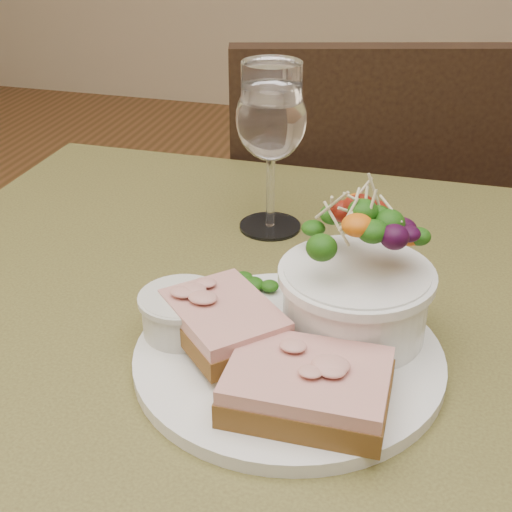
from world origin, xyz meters
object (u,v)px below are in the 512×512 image
(cafe_table, at_px, (254,420))
(dinner_plate, at_px, (288,357))
(wine_glass, at_px, (271,124))
(salad_bowl, at_px, (357,272))
(sandwich_front, at_px, (307,387))
(sandwich_back, at_px, (224,321))
(ramekin, at_px, (182,312))
(chair_far, at_px, (343,339))

(cafe_table, xyz_separation_m, dinner_plate, (0.04, -0.03, 0.11))
(wine_glass, bearing_deg, salad_bowl, -57.70)
(sandwich_front, height_order, sandwich_back, sandwich_back)
(ramekin, bearing_deg, chair_far, 85.53)
(sandwich_front, xyz_separation_m, wine_glass, (-0.11, 0.30, 0.10))
(ramekin, distance_m, salad_bowl, 0.15)
(sandwich_back, height_order, salad_bowl, salad_bowl)
(salad_bowl, bearing_deg, sandwich_front, -100.08)
(cafe_table, xyz_separation_m, sandwich_front, (0.07, -0.09, 0.13))
(sandwich_back, xyz_separation_m, wine_glass, (-0.02, 0.24, 0.09))
(cafe_table, height_order, wine_glass, wine_glass)
(ramekin, bearing_deg, sandwich_back, -11.95)
(dinner_plate, bearing_deg, sandwich_front, -64.98)
(cafe_table, height_order, sandwich_back, sandwich_back)
(cafe_table, bearing_deg, wine_glass, 100.75)
(cafe_table, xyz_separation_m, salad_bowl, (0.09, 0.01, 0.17))
(salad_bowl, xyz_separation_m, wine_glass, (-0.12, 0.20, 0.05))
(chair_far, distance_m, dinner_plate, 0.83)
(ramekin, bearing_deg, wine_glass, 86.01)
(chair_far, xyz_separation_m, dinner_plate, (0.04, -0.69, 0.46))
(chair_far, bearing_deg, ramekin, 69.71)
(sandwich_front, distance_m, ramekin, 0.14)
(cafe_table, xyz_separation_m, ramekin, (-0.06, -0.03, 0.13))
(sandwich_back, bearing_deg, chair_far, 133.65)
(sandwich_front, distance_m, wine_glass, 0.33)
(dinner_plate, relative_size, sandwich_back, 2.04)
(chair_far, bearing_deg, cafe_table, 74.37)
(cafe_table, xyz_separation_m, wine_glass, (-0.04, 0.21, 0.22))
(chair_far, bearing_deg, sandwich_back, 73.08)
(dinner_plate, height_order, sandwich_front, sandwich_front)
(sandwich_back, bearing_deg, ramekin, -147.19)
(chair_far, relative_size, salad_bowl, 7.09)
(chair_far, height_order, ramekin, chair_far)
(ramekin, height_order, wine_glass, wine_glass)
(ramekin, bearing_deg, sandwich_front, -27.66)
(salad_bowl, bearing_deg, wine_glass, 122.30)
(ramekin, relative_size, salad_bowl, 0.54)
(sandwich_front, bearing_deg, sandwich_back, 145.64)
(cafe_table, bearing_deg, ramekin, -151.93)
(salad_bowl, distance_m, wine_glass, 0.24)
(cafe_table, height_order, chair_far, chair_far)
(cafe_table, relative_size, salad_bowl, 6.30)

